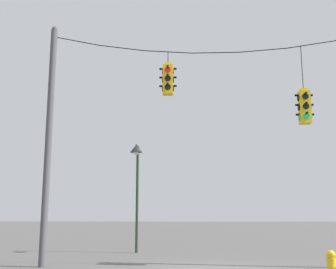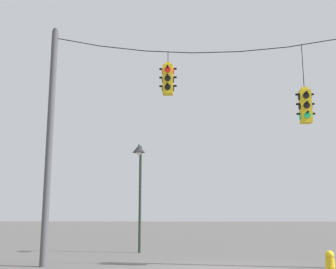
{
  "view_description": "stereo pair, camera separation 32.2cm",
  "coord_description": "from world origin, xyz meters",
  "px_view_note": "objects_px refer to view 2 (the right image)",
  "views": [
    {
      "loc": [
        -0.98,
        -13.03,
        1.59
      ],
      "look_at": [
        -1.61,
        0.46,
        4.19
      ],
      "focal_mm": 45.0,
      "sensor_mm": 36.0,
      "label": 1
    },
    {
      "loc": [
        -0.65,
        -13.01,
        1.59
      ],
      "look_at": [
        -1.61,
        0.46,
        4.19
      ],
      "focal_mm": 45.0,
      "sensor_mm": 36.0,
      "label": 2
    }
  ],
  "objects_px": {
    "traffic_light_near_right_pole": "(168,79)",
    "street_lamp": "(139,167)",
    "utility_pole_left": "(49,141)",
    "fire_hydrant": "(330,266)",
    "traffic_light_over_intersection": "(305,106)"
  },
  "relations": [
    {
      "from": "traffic_light_over_intersection",
      "to": "fire_hydrant",
      "type": "distance_m",
      "value": 5.4
    },
    {
      "from": "traffic_light_over_intersection",
      "to": "street_lamp",
      "type": "bearing_deg",
      "value": 141.36
    },
    {
      "from": "utility_pole_left",
      "to": "fire_hydrant",
      "type": "distance_m",
      "value": 9.25
    },
    {
      "from": "street_lamp",
      "to": "traffic_light_over_intersection",
      "type": "bearing_deg",
      "value": -38.64
    },
    {
      "from": "street_lamp",
      "to": "utility_pole_left",
      "type": "bearing_deg",
      "value": -115.81
    },
    {
      "from": "utility_pole_left",
      "to": "traffic_light_over_intersection",
      "type": "relative_size",
      "value": 3.03
    },
    {
      "from": "utility_pole_left",
      "to": "traffic_light_over_intersection",
      "type": "bearing_deg",
      "value": -0.0
    },
    {
      "from": "fire_hydrant",
      "to": "street_lamp",
      "type": "bearing_deg",
      "value": 127.42
    },
    {
      "from": "traffic_light_over_intersection",
      "to": "traffic_light_near_right_pole",
      "type": "bearing_deg",
      "value": 180.0
    },
    {
      "from": "utility_pole_left",
      "to": "street_lamp",
      "type": "relative_size",
      "value": 1.72
    },
    {
      "from": "traffic_light_near_right_pole",
      "to": "fire_hydrant",
      "type": "xyz_separation_m",
      "value": [
        4.12,
        -2.64,
        -5.69
      ]
    },
    {
      "from": "traffic_light_near_right_pole",
      "to": "street_lamp",
      "type": "bearing_deg",
      "value": 108.37
    },
    {
      "from": "traffic_light_over_intersection",
      "to": "fire_hydrant",
      "type": "xyz_separation_m",
      "value": [
        -0.34,
        -2.64,
        -4.69
      ]
    },
    {
      "from": "utility_pole_left",
      "to": "traffic_light_near_right_pole",
      "type": "relative_size",
      "value": 5.42
    },
    {
      "from": "traffic_light_near_right_pole",
      "to": "traffic_light_over_intersection",
      "type": "distance_m",
      "value": 4.57
    }
  ]
}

